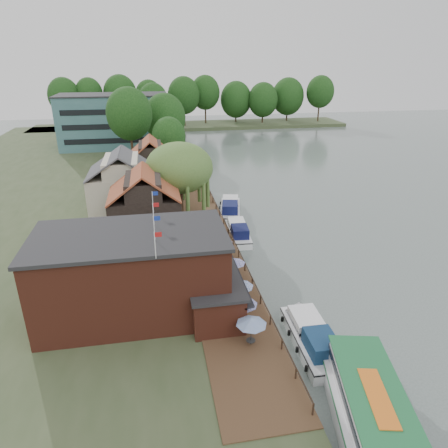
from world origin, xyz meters
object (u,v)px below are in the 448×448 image
umbrella_0 (251,331)px  umbrella_5 (222,248)px  tour_boat (378,428)px  umbrella_1 (242,311)px  cruiser_2 (230,207)px  umbrella_4 (218,258)px  hotel_block (115,121)px  swan (337,413)px  umbrella_3 (234,269)px  cruiser_1 (238,230)px  cottage_a (145,205)px  cruiser_0 (312,334)px  cottage_b (123,182)px  umbrella_2 (240,293)px  cottage_c (151,165)px  pub (158,272)px  willow (180,183)px

umbrella_0 → umbrella_5: same height
umbrella_5 → tour_boat: bearing=-78.0°
umbrella_1 → umbrella_5: 11.62m
cruiser_2 → umbrella_4: bearing=-93.2°
hotel_block → cruiser_2: bearing=-68.3°
umbrella_0 → tour_boat: bearing=-59.7°
swan → umbrella_3: bearing=102.3°
cruiser_1 → swan: bearing=-84.8°
cottage_a → umbrella_5: size_ratio=3.62×
cruiser_1 → cruiser_0: bearing=-82.2°
umbrella_1 → umbrella_4: 9.40m
cottage_a → cottage_b: (-3.00, 10.00, 0.00)m
hotel_block → umbrella_2: bearing=-78.3°
hotel_block → cruiser_2: size_ratio=2.59×
umbrella_3 → cottage_b: bearing=117.4°
cottage_c → umbrella_5: cottage_c is taller
umbrella_2 → cruiser_2: umbrella_2 is taller
cottage_b → tour_boat: 43.14m
cottage_b → cruiser_1: size_ratio=1.08×
pub → cottage_b: bearing=99.1°
cottage_a → umbrella_4: (7.06, -9.05, -2.96)m
umbrella_0 → hotel_block: bearing=100.7°
umbrella_2 → cruiser_1: (3.35, 16.17, -1.23)m
cruiser_1 → willow: bearing=150.1°
hotel_block → umbrella_3: 69.43m
cottage_b → cruiser_0: 34.80m
cottage_b → cruiser_2: (14.84, -1.45, -4.06)m
pub → hotel_block: hotel_block is taller
willow → cruiser_0: (8.04, -25.86, -5.06)m
willow → pub: bearing=-99.9°
umbrella_0 → cruiser_0: bearing=2.4°
hotel_block → umbrella_5: hotel_block is taller
cottage_a → umbrella_0: (7.57, -21.07, -2.96)m
cottage_a → tour_boat: size_ratio=0.57×
hotel_block → umbrella_5: bearing=-76.7°
pub → cruiser_1: 18.84m
cottage_c → cruiser_1: size_ratio=0.95×
hotel_block → cottage_b: bearing=-85.0°
cottage_b → cruiser_0: bearing=-63.3°
umbrella_3 → cruiser_2: 20.48m
cottage_c → willow: 14.46m
cruiser_1 → cottage_b: bearing=150.4°
cottage_a → cottage_b: 10.44m
umbrella_2 → umbrella_3: size_ratio=1.00×
umbrella_1 → cruiser_1: (3.75, 18.84, -1.23)m
umbrella_0 → cruiser_1: size_ratio=0.27×
cottage_c → umbrella_2: 35.56m
cottage_b → umbrella_4: bearing=-62.2°
umbrella_3 → umbrella_5: (-0.31, 4.75, 0.00)m
umbrella_1 → pub: bearing=152.1°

